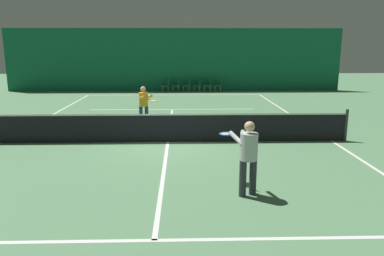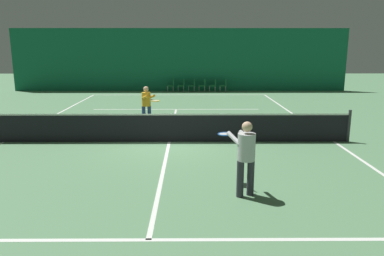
# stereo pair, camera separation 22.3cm
# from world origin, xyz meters

# --- Properties ---
(ground_plane) EXTENTS (60.00, 60.00, 0.00)m
(ground_plane) POSITION_xyz_m (0.00, 0.00, 0.00)
(ground_plane) COLOR #56845B
(backdrop_curtain) EXTENTS (23.00, 0.12, 4.25)m
(backdrop_curtain) POSITION_xyz_m (0.00, 14.08, 2.13)
(backdrop_curtain) COLOR #146042
(backdrop_curtain) RESTS_ON ground
(court_line_baseline_far) EXTENTS (11.00, 0.10, 0.00)m
(court_line_baseline_far) POSITION_xyz_m (0.00, 11.90, 0.00)
(court_line_baseline_far) COLOR white
(court_line_baseline_far) RESTS_ON ground
(court_line_service_far) EXTENTS (8.25, 0.10, 0.00)m
(court_line_service_far) POSITION_xyz_m (0.00, 6.40, 0.00)
(court_line_service_far) COLOR white
(court_line_service_far) RESTS_ON ground
(court_line_service_near) EXTENTS (8.25, 0.10, 0.00)m
(court_line_service_near) POSITION_xyz_m (0.00, -6.40, 0.00)
(court_line_service_near) COLOR white
(court_line_service_near) RESTS_ON ground
(court_line_sideline_left) EXTENTS (0.10, 23.80, 0.00)m
(court_line_sideline_left) POSITION_xyz_m (-5.50, 0.00, 0.00)
(court_line_sideline_left) COLOR white
(court_line_sideline_left) RESTS_ON ground
(court_line_sideline_right) EXTENTS (0.10, 23.80, 0.00)m
(court_line_sideline_right) POSITION_xyz_m (5.50, 0.00, 0.00)
(court_line_sideline_right) COLOR white
(court_line_sideline_right) RESTS_ON ground
(court_line_centre) EXTENTS (0.10, 12.80, 0.00)m
(court_line_centre) POSITION_xyz_m (0.00, 0.00, 0.00)
(court_line_centre) COLOR white
(court_line_centre) RESTS_ON ground
(tennis_net) EXTENTS (12.00, 0.10, 1.07)m
(tennis_net) POSITION_xyz_m (0.00, 0.00, 0.51)
(tennis_net) COLOR black
(tennis_net) RESTS_ON ground
(player_near) EXTENTS (0.83, 1.36, 1.62)m
(player_near) POSITION_xyz_m (1.85, -4.50, 0.94)
(player_near) COLOR #2D2D38
(player_near) RESTS_ON ground
(player_far) EXTENTS (0.91, 1.31, 1.55)m
(player_far) POSITION_xyz_m (-1.03, 2.72, 0.90)
(player_far) COLOR navy
(player_far) RESTS_ON ground
(courtside_chair_0) EXTENTS (0.44, 0.44, 0.84)m
(courtside_chair_0) POSITION_xyz_m (-0.56, 13.53, 0.49)
(courtside_chair_0) COLOR #99999E
(courtside_chair_0) RESTS_ON ground
(courtside_chair_1) EXTENTS (0.44, 0.44, 0.84)m
(courtside_chair_1) POSITION_xyz_m (0.15, 13.53, 0.49)
(courtside_chair_1) COLOR #99999E
(courtside_chair_1) RESTS_ON ground
(courtside_chair_2) EXTENTS (0.44, 0.44, 0.84)m
(courtside_chair_2) POSITION_xyz_m (0.87, 13.53, 0.49)
(courtside_chair_2) COLOR #99999E
(courtside_chair_2) RESTS_ON ground
(courtside_chair_3) EXTENTS (0.44, 0.44, 0.84)m
(courtside_chair_3) POSITION_xyz_m (1.59, 13.53, 0.49)
(courtside_chair_3) COLOR #99999E
(courtside_chair_3) RESTS_ON ground
(courtside_chair_4) EXTENTS (0.44, 0.44, 0.84)m
(courtside_chair_4) POSITION_xyz_m (2.31, 13.53, 0.49)
(courtside_chair_4) COLOR #99999E
(courtside_chair_4) RESTS_ON ground
(courtside_chair_5) EXTENTS (0.44, 0.44, 0.84)m
(courtside_chair_5) POSITION_xyz_m (3.03, 13.53, 0.49)
(courtside_chair_5) COLOR #99999E
(courtside_chair_5) RESTS_ON ground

